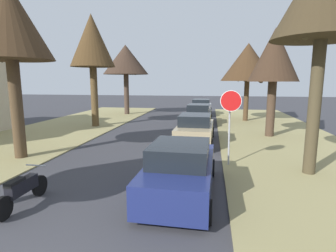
{
  "coord_description": "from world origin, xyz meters",
  "views": [
    {
      "loc": [
        3.08,
        -2.16,
        3.31
      ],
      "look_at": [
        1.5,
        7.68,
        1.64
      ],
      "focal_mm": 28.6,
      "sensor_mm": 36.0,
      "label": 1
    }
  ],
  "objects_px": {
    "stop_sign_far": "(230,112)",
    "street_tree_right_mid_b": "(274,57)",
    "street_tree_left_far": "(126,60)",
    "parked_sedan_white": "(201,108)",
    "parked_sedan_black": "(199,115)",
    "parked_motorcycle": "(22,190)",
    "street_tree_right_far": "(248,62)",
    "parked_sedan_tan": "(195,130)",
    "parked_sedan_navy": "(181,170)",
    "street_tree_left_mid_a": "(9,22)",
    "street_tree_left_mid_b": "(92,42)"
  },
  "relations": [
    {
      "from": "stop_sign_far",
      "to": "street_tree_right_mid_b",
      "type": "bearing_deg",
      "value": 65.72
    },
    {
      "from": "street_tree_left_far",
      "to": "parked_sedan_white",
      "type": "relative_size",
      "value": 1.53
    },
    {
      "from": "parked_sedan_black",
      "to": "parked_motorcycle",
      "type": "bearing_deg",
      "value": -104.94
    },
    {
      "from": "street_tree_left_far",
      "to": "street_tree_right_far",
      "type": "bearing_deg",
      "value": -14.48
    },
    {
      "from": "street_tree_right_mid_b",
      "to": "parked_sedan_tan",
      "type": "relative_size",
      "value": 1.41
    },
    {
      "from": "parked_sedan_black",
      "to": "stop_sign_far",
      "type": "bearing_deg",
      "value": -80.73
    },
    {
      "from": "street_tree_left_far",
      "to": "parked_sedan_navy",
      "type": "height_order",
      "value": "street_tree_left_far"
    },
    {
      "from": "street_tree_left_far",
      "to": "parked_motorcycle",
      "type": "bearing_deg",
      "value": -80.0
    },
    {
      "from": "street_tree_right_mid_b",
      "to": "parked_sedan_black",
      "type": "height_order",
      "value": "street_tree_right_mid_b"
    },
    {
      "from": "street_tree_right_far",
      "to": "parked_sedan_tan",
      "type": "xyz_separation_m",
      "value": [
        -3.69,
        -8.73,
        -4.1
      ]
    },
    {
      "from": "parked_sedan_navy",
      "to": "parked_motorcycle",
      "type": "xyz_separation_m",
      "value": [
        -4.03,
        -1.53,
        -0.24
      ]
    },
    {
      "from": "street_tree_right_far",
      "to": "street_tree_left_mid_a",
      "type": "height_order",
      "value": "street_tree_left_mid_a"
    },
    {
      "from": "street_tree_left_mid_b",
      "to": "parked_sedan_navy",
      "type": "bearing_deg",
      "value": -55.28
    },
    {
      "from": "parked_sedan_navy",
      "to": "stop_sign_far",
      "type": "bearing_deg",
      "value": 61.85
    },
    {
      "from": "street_tree_left_mid_a",
      "to": "street_tree_left_far",
      "type": "relative_size",
      "value": 1.08
    },
    {
      "from": "street_tree_left_mid_a",
      "to": "parked_motorcycle",
      "type": "relative_size",
      "value": 3.56
    },
    {
      "from": "street_tree_left_mid_a",
      "to": "parked_sedan_navy",
      "type": "height_order",
      "value": "street_tree_left_mid_a"
    },
    {
      "from": "parked_sedan_tan",
      "to": "parked_motorcycle",
      "type": "relative_size",
      "value": 2.17
    },
    {
      "from": "parked_motorcycle",
      "to": "parked_sedan_navy",
      "type": "bearing_deg",
      "value": 20.8
    },
    {
      "from": "street_tree_left_mid_a",
      "to": "parked_sedan_navy",
      "type": "relative_size",
      "value": 1.64
    },
    {
      "from": "parked_sedan_white",
      "to": "street_tree_right_mid_b",
      "type": "bearing_deg",
      "value": -65.96
    },
    {
      "from": "stop_sign_far",
      "to": "parked_motorcycle",
      "type": "height_order",
      "value": "stop_sign_far"
    },
    {
      "from": "street_tree_left_mid_a",
      "to": "parked_sedan_black",
      "type": "distance_m",
      "value": 13.74
    },
    {
      "from": "street_tree_left_far",
      "to": "street_tree_left_mid_a",
      "type": "bearing_deg",
      "value": -89.05
    },
    {
      "from": "parked_sedan_navy",
      "to": "street_tree_right_mid_b",
      "type": "bearing_deg",
      "value": 64.44
    },
    {
      "from": "street_tree_right_far",
      "to": "parked_sedan_white",
      "type": "bearing_deg",
      "value": 136.21
    },
    {
      "from": "street_tree_right_far",
      "to": "parked_sedan_navy",
      "type": "height_order",
      "value": "street_tree_right_far"
    },
    {
      "from": "parked_sedan_white",
      "to": "street_tree_right_far",
      "type": "bearing_deg",
      "value": -43.79
    },
    {
      "from": "street_tree_left_mid_a",
      "to": "parked_motorcycle",
      "type": "bearing_deg",
      "value": -51.8
    },
    {
      "from": "street_tree_right_mid_b",
      "to": "street_tree_left_mid_a",
      "type": "height_order",
      "value": "street_tree_left_mid_a"
    },
    {
      "from": "street_tree_right_far",
      "to": "parked_sedan_tan",
      "type": "relative_size",
      "value": 1.42
    },
    {
      "from": "parked_sedan_tan",
      "to": "parked_sedan_black",
      "type": "bearing_deg",
      "value": 91.14
    },
    {
      "from": "parked_sedan_white",
      "to": "street_tree_left_mid_b",
      "type": "bearing_deg",
      "value": -131.98
    },
    {
      "from": "street_tree_right_mid_b",
      "to": "street_tree_left_mid_b",
      "type": "xyz_separation_m",
      "value": [
        -11.92,
        1.78,
        1.31
      ]
    },
    {
      "from": "street_tree_left_mid_a",
      "to": "parked_sedan_white",
      "type": "bearing_deg",
      "value": 66.6
    },
    {
      "from": "street_tree_left_mid_a",
      "to": "parked_motorcycle",
      "type": "distance_m",
      "value": 7.38
    },
    {
      "from": "parked_motorcycle",
      "to": "street_tree_left_far",
      "type": "bearing_deg",
      "value": 100.0
    },
    {
      "from": "parked_sedan_tan",
      "to": "parked_sedan_black",
      "type": "distance_m",
      "value": 6.45
    },
    {
      "from": "parked_sedan_navy",
      "to": "parked_motorcycle",
      "type": "height_order",
      "value": "parked_sedan_navy"
    },
    {
      "from": "street_tree_left_far",
      "to": "parked_sedan_white",
      "type": "height_order",
      "value": "street_tree_left_far"
    },
    {
      "from": "street_tree_left_far",
      "to": "parked_sedan_black",
      "type": "bearing_deg",
      "value": -34.86
    },
    {
      "from": "street_tree_left_far",
      "to": "parked_sedan_tan",
      "type": "bearing_deg",
      "value": -56.93
    },
    {
      "from": "street_tree_left_far",
      "to": "street_tree_left_mid_b",
      "type": "bearing_deg",
      "value": -90.06
    },
    {
      "from": "parked_sedan_tan",
      "to": "street_tree_left_mid_b",
      "type": "bearing_deg",
      "value": 151.4
    },
    {
      "from": "parked_sedan_black",
      "to": "parked_sedan_white",
      "type": "bearing_deg",
      "value": 90.19
    },
    {
      "from": "street_tree_right_mid_b",
      "to": "street_tree_left_far",
      "type": "bearing_deg",
      "value": 142.08
    },
    {
      "from": "parked_sedan_black",
      "to": "parked_sedan_white",
      "type": "xyz_separation_m",
      "value": [
        -0.02,
        5.96,
        0.0
      ]
    },
    {
      "from": "street_tree_left_mid_a",
      "to": "parked_sedan_navy",
      "type": "distance_m",
      "value": 9.18
    },
    {
      "from": "street_tree_right_far",
      "to": "parked_motorcycle",
      "type": "xyz_separation_m",
      "value": [
        -7.75,
        -17.04,
        -4.34
      ]
    },
    {
      "from": "street_tree_right_mid_b",
      "to": "parked_sedan_tan",
      "type": "distance_m",
      "value": 6.35
    }
  ]
}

